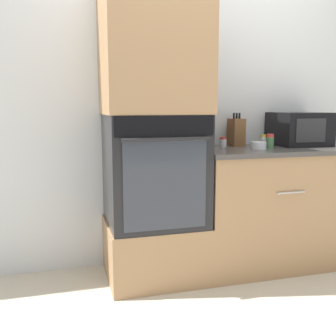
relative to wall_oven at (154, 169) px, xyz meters
The scene contains 13 objects.
ground_plane 0.92m from the wall_oven, 40.57° to the right, with size 12.00×12.00×0.00m, color beige.
wall_back 0.66m from the wall_oven, 43.92° to the left, with size 8.00×0.05×2.50m.
oven_cabinet_base 0.59m from the wall_oven, 90.00° to the left, with size 0.69×0.60×0.41m.
wall_oven is the anchor object (origin of this frame).
oven_cabinet_upper 0.82m from the wall_oven, 90.00° to the left, with size 0.69×0.60×0.87m.
counter_unit 0.97m from the wall_oven, ahead, with size 1.15×0.63×0.93m.
microwave 1.26m from the wall_oven, ahead, with size 0.41×0.38×0.26m.
knife_block 0.78m from the wall_oven, 14.95° to the left, with size 0.10×0.14×0.26m.
bowl 0.79m from the wall_oven, ahead, with size 0.11×0.11×0.05m.
condiment_jar_near 0.62m from the wall_oven, 14.21° to the left, with size 0.06×0.06×0.08m.
condiment_jar_mid 0.90m from the wall_oven, ahead, with size 0.06×0.06×0.11m.
condiment_jar_far 0.92m from the wall_oven, ahead, with size 0.05×0.05×0.10m.
condiment_jar_back 0.51m from the wall_oven, 28.69° to the left, with size 0.05×0.05×0.09m.
Camera 1 is at (-0.99, -2.37, 1.25)m, focal length 42.00 mm.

